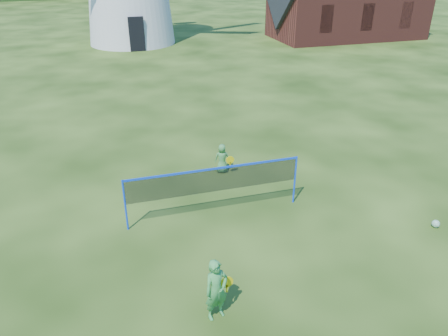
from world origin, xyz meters
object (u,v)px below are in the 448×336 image
object	(u,v)px
badminton_net	(214,181)
player_girl	(216,290)
play_ball	(436,224)
player_boy	(222,158)

from	to	relation	value
badminton_net	player_girl	world-z (taller)	badminton_net
badminton_net	play_ball	bearing A→B (deg)	-22.43
badminton_net	player_girl	bearing A→B (deg)	-105.08
player_girl	player_boy	distance (m)	6.64
player_boy	play_ball	bearing A→B (deg)	146.73
player_boy	play_ball	world-z (taller)	player_boy
player_girl	play_ball	distance (m)	6.92
badminton_net	player_girl	size ratio (longest dim) A/B	3.51
badminton_net	player_boy	size ratio (longest dim) A/B	4.89
badminton_net	player_boy	bearing A→B (deg)	68.91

